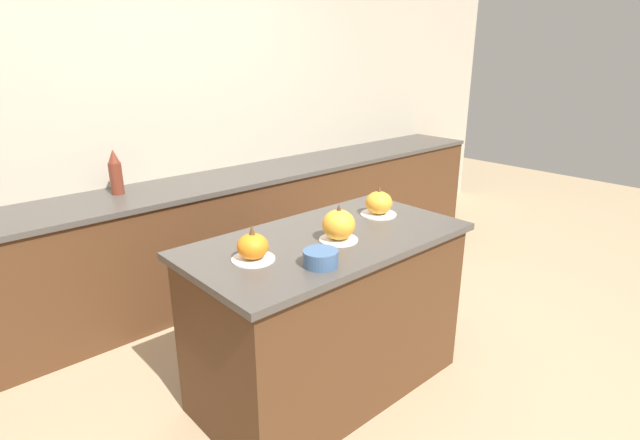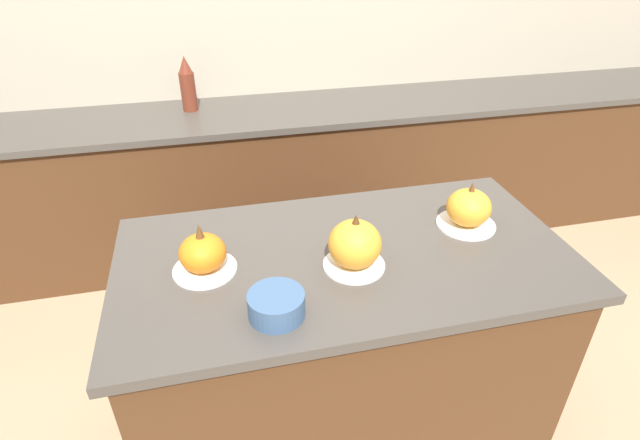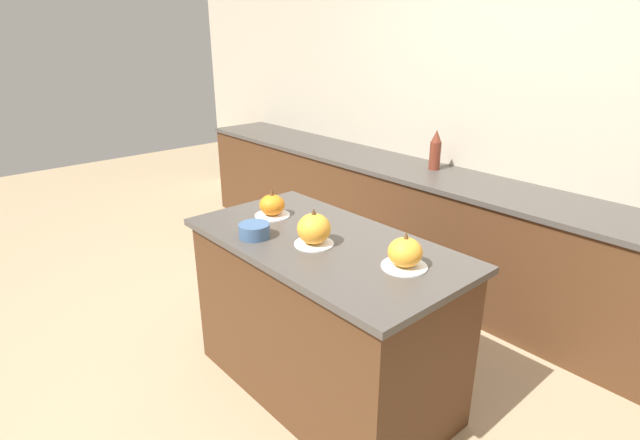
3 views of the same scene
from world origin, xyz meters
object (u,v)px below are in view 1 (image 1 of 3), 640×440
pumpkin_cake_center (339,226)px  bottle_tall (116,173)px  pumpkin_cake_right (379,204)px  mixing_bowl (321,258)px  pumpkin_cake_left (253,248)px

pumpkin_cake_center → bottle_tall: bearing=106.5°
pumpkin_cake_right → mixing_bowl: 0.78m
pumpkin_cake_right → bottle_tall: bearing=122.2°
pumpkin_cake_right → mixing_bowl: size_ratio=1.31×
pumpkin_cake_left → pumpkin_cake_center: 0.46m
pumpkin_cake_left → bottle_tall: size_ratio=0.66×
pumpkin_cake_center → bottle_tall: bottle_tall is taller
pumpkin_cake_center → mixing_bowl: 0.32m
mixing_bowl → pumpkin_cake_center: bearing=31.5°
pumpkin_cake_center → mixing_bowl: (-0.27, -0.16, -0.04)m
pumpkin_cake_left → mixing_bowl: bearing=-53.3°
pumpkin_cake_center → pumpkin_cake_right: bearing=17.0°
pumpkin_cake_left → pumpkin_cake_center: size_ratio=1.02×
pumpkin_cake_right → mixing_bowl: pumpkin_cake_right is taller
pumpkin_cake_center → pumpkin_cake_right: pumpkin_cake_center is taller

